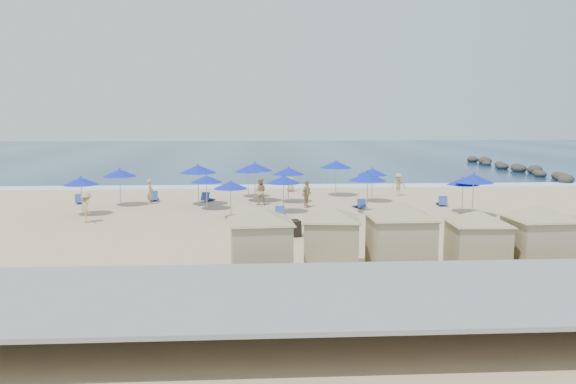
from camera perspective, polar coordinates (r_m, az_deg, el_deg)
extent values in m
plane|color=tan|center=(30.12, 2.20, -3.29)|extent=(160.00, 160.00, 0.00)
cube|color=#0D254A|center=(84.65, -1.41, 3.97)|extent=(160.00, 80.00, 0.06)
cube|color=white|center=(45.37, 0.31, 0.56)|extent=(160.00, 2.50, 0.08)
cube|color=gray|center=(17.48, 6.39, -9.78)|extent=(160.00, 2.20, 1.10)
cube|color=gray|center=(14.49, 8.47, -11.04)|extent=(160.00, 4.00, 0.12)
ellipsoid|color=#282421|center=(53.24, 26.40, 1.17)|extent=(1.32, 1.32, 0.86)
ellipsoid|color=#282421|center=(54.77, 26.06, 1.33)|extent=(1.24, 1.24, 0.81)
ellipsoid|color=#282421|center=(56.31, 25.74, 1.49)|extent=(1.16, 1.16, 0.75)
ellipsoid|color=#282421|center=(57.23, 24.28, 1.64)|extent=(1.08, 1.08, 0.70)
ellipsoid|color=#282421|center=(58.77, 24.02, 1.78)|extent=(1.00, 1.00, 0.65)
ellipsoid|color=#282421|center=(60.31, 23.78, 2.06)|extent=(1.48, 1.48, 0.96)
ellipsoid|color=#282421|center=(61.27, 22.45, 2.19)|extent=(1.40, 1.40, 0.91)
ellipsoid|color=#282421|center=(62.83, 22.25, 2.31)|extent=(1.32, 1.32, 0.86)
ellipsoid|color=#282421|center=(63.83, 20.99, 2.44)|extent=(1.24, 1.24, 0.81)
ellipsoid|color=#282421|center=(65.39, 20.83, 2.54)|extent=(1.16, 1.16, 0.75)
ellipsoid|color=#282421|center=(66.95, 20.69, 2.64)|extent=(1.08, 1.08, 0.70)
ellipsoid|color=#282421|center=(67.99, 19.53, 2.75)|extent=(1.00, 1.00, 0.65)
ellipsoid|color=#282421|center=(69.54, 19.42, 2.97)|extent=(1.48, 1.48, 0.96)
ellipsoid|color=#282421|center=(71.11, 19.31, 3.06)|extent=(1.40, 1.40, 0.91)
ellipsoid|color=#282421|center=(72.18, 18.24, 3.15)|extent=(1.32, 1.32, 0.86)
cube|color=black|center=(27.11, 0.38, -3.71)|extent=(0.93, 0.93, 0.77)
cube|color=tan|center=(20.11, -2.78, -5.94)|extent=(2.21, 2.21, 2.07)
cube|color=tan|center=(19.89, -2.80, -3.05)|extent=(2.32, 2.32, 0.08)
pyramid|color=tan|center=(19.80, -2.81, -1.58)|extent=(4.52, 4.52, 0.52)
cube|color=tan|center=(21.16, 4.33, -5.40)|extent=(2.16, 2.16, 1.97)
cube|color=tan|center=(20.95, 4.36, -2.78)|extent=(2.27, 2.27, 0.08)
pyramid|color=tan|center=(20.87, 4.37, -1.46)|extent=(4.29, 4.29, 0.49)
cube|color=tan|center=(21.02, 11.31, -5.37)|extent=(2.17, 2.17, 2.14)
cube|color=tan|center=(20.80, 11.39, -2.50)|extent=(2.27, 2.27, 0.09)
pyramid|color=tan|center=(20.71, 11.43, -1.04)|extent=(4.70, 4.70, 0.54)
cube|color=tan|center=(21.75, 18.65, -5.50)|extent=(2.00, 2.00, 1.91)
cube|color=tan|center=(21.56, 18.76, -3.02)|extent=(2.10, 2.10, 0.08)
pyramid|color=tan|center=(21.48, 18.82, -1.77)|extent=(4.19, 4.19, 0.48)
cube|color=tan|center=(22.65, 24.12, -5.06)|extent=(2.15, 2.15, 2.07)
cube|color=tan|center=(22.46, 24.26, -2.48)|extent=(2.26, 2.26, 0.08)
pyramid|color=tan|center=(22.38, 24.34, -1.18)|extent=(4.53, 4.53, 0.52)
cylinder|color=#A5A8AD|center=(37.49, -16.68, 0.12)|extent=(0.05, 0.05, 1.96)
cone|color=#1020B7|center=(37.36, -16.75, 1.89)|extent=(2.17, 2.17, 0.47)
sphere|color=#1020B7|center=(37.33, -16.76, 2.32)|extent=(0.08, 0.08, 0.08)
cylinder|color=#A5A8AD|center=(34.66, -20.21, -0.75)|extent=(0.05, 0.05, 1.85)
cone|color=#1020B7|center=(34.52, -20.30, 1.05)|extent=(2.04, 2.04, 0.44)
sphere|color=#1020B7|center=(34.50, -20.32, 1.49)|extent=(0.08, 0.08, 0.08)
cylinder|color=#A5A8AD|center=(36.54, -9.09, 0.32)|extent=(0.06, 0.06, 2.17)
cone|color=#1020B7|center=(36.39, -9.14, 2.32)|extent=(2.40, 2.40, 0.51)
sphere|color=#1020B7|center=(36.36, -9.15, 2.82)|extent=(0.09, 0.09, 0.09)
cylinder|color=#A5A8AD|center=(31.65, -5.85, -1.16)|extent=(0.05, 0.05, 1.76)
cone|color=#1020B7|center=(31.50, -5.87, 0.71)|extent=(1.95, 1.95, 0.42)
sphere|color=#1020B7|center=(31.47, -5.88, 1.17)|extent=(0.07, 0.07, 0.07)
cylinder|color=#A5A8AD|center=(39.85, -4.07, 0.79)|extent=(0.05, 0.05, 1.85)
cone|color=#1020B7|center=(39.73, -4.09, 2.36)|extent=(2.04, 2.04, 0.44)
sphere|color=#1020B7|center=(39.70, -4.09, 2.75)|extent=(0.08, 0.08, 0.08)
cylinder|color=#A5A8AD|center=(34.85, -8.26, -0.37)|extent=(0.05, 0.05, 1.75)
cone|color=#1020B7|center=(34.72, -8.29, 1.32)|extent=(1.94, 1.94, 0.41)
sphere|color=#1020B7|center=(34.69, -8.30, 1.74)|extent=(0.07, 0.07, 0.07)
cylinder|color=#A5A8AD|center=(33.36, -0.45, -0.58)|extent=(0.05, 0.05, 1.84)
cone|color=#1020B7|center=(33.21, -0.45, 1.27)|extent=(2.03, 2.03, 0.44)
sphere|color=#1020B7|center=(33.18, -0.45, 1.73)|extent=(0.08, 0.08, 0.08)
cylinder|color=#A5A8AD|center=(37.21, 0.04, 0.38)|extent=(0.05, 0.05, 1.94)
cone|color=#1020B7|center=(37.08, 0.04, 2.15)|extent=(2.15, 2.15, 0.46)
sphere|color=#1020B7|center=(37.05, 0.04, 2.58)|extent=(0.08, 0.08, 0.08)
cylinder|color=#A5A8AD|center=(33.37, 8.05, -0.49)|extent=(0.05, 0.05, 2.03)
cone|color=#1020B7|center=(33.22, 8.09, 1.57)|extent=(2.25, 2.25, 0.48)
sphere|color=#1020B7|center=(33.19, 8.10, 2.07)|extent=(0.09, 0.09, 0.09)
cylinder|color=#A5A8AD|center=(40.38, 4.87, 1.06)|extent=(0.06, 0.06, 2.10)
cone|color=#1020B7|center=(40.25, 4.90, 2.81)|extent=(2.32, 2.32, 0.50)
sphere|color=#1020B7|center=(40.23, 4.90, 3.24)|extent=(0.09, 0.09, 0.09)
cylinder|color=#A5A8AD|center=(37.92, 8.52, 0.38)|extent=(0.05, 0.05, 1.87)
cone|color=#1020B7|center=(37.80, 8.55, 2.04)|extent=(2.06, 2.06, 0.44)
sphere|color=#1020B7|center=(37.77, 8.56, 2.45)|extent=(0.08, 0.08, 0.08)
cylinder|color=#A5A8AD|center=(33.79, 18.26, -0.70)|extent=(0.05, 0.05, 2.04)
cone|color=#1020B7|center=(33.64, 18.35, 1.34)|extent=(2.26, 2.26, 0.48)
sphere|color=#1020B7|center=(33.61, 18.37, 1.84)|extent=(0.09, 0.09, 0.09)
cylinder|color=#A5A8AD|center=(37.63, -3.38, 0.62)|extent=(0.06, 0.06, 2.16)
cone|color=#1020B7|center=(37.49, -3.40, 2.56)|extent=(2.39, 2.39, 0.51)
sphere|color=#1020B7|center=(37.47, -3.40, 3.04)|extent=(0.09, 0.09, 0.09)
cylinder|color=#A5A8AD|center=(34.92, 17.30, -0.64)|extent=(0.05, 0.05, 1.75)
cone|color=#1020B7|center=(34.78, 17.37, 1.04)|extent=(1.93, 1.93, 0.41)
sphere|color=#1020B7|center=(34.76, 17.39, 1.46)|extent=(0.07, 0.07, 0.07)
cube|color=#294497|center=(39.63, -20.36, -0.84)|extent=(0.79, 1.27, 0.33)
cube|color=#294497|center=(39.11, -20.44, -0.60)|extent=(0.61, 0.43, 0.57)
cube|color=#294497|center=(39.30, -13.48, -0.61)|extent=(0.76, 1.34, 0.35)
cube|color=#294497|center=(38.74, -13.53, -0.35)|extent=(0.64, 0.42, 0.62)
cube|color=#294497|center=(38.43, -8.09, -0.68)|extent=(0.91, 1.28, 0.32)
cube|color=#294497|center=(37.96, -8.40, -0.44)|extent=(0.62, 0.49, 0.57)
cube|color=#294497|center=(32.47, -0.79, -2.19)|extent=(0.65, 1.20, 0.32)
cube|color=#294497|center=(31.95, -0.84, -1.93)|extent=(0.57, 0.36, 0.56)
cube|color=#294497|center=(35.54, 7.20, -1.38)|extent=(0.73, 1.19, 0.30)
cube|color=#294497|center=(35.08, 7.49, -1.14)|extent=(0.57, 0.40, 0.54)
cube|color=#294497|center=(37.57, 15.32, -1.08)|extent=(0.72, 1.25, 0.32)
cube|color=#294497|center=(37.06, 15.47, -0.84)|extent=(0.60, 0.40, 0.57)
imported|color=tan|center=(37.76, -13.83, 0.02)|extent=(0.41, 0.60, 1.63)
imported|color=tan|center=(36.35, -2.86, 0.06)|extent=(0.93, 0.76, 1.77)
imported|color=tan|center=(35.33, 1.89, -0.18)|extent=(0.93, 1.09, 1.75)
imported|color=tan|center=(41.11, 11.17, 0.75)|extent=(1.15, 0.76, 1.65)
imported|color=tan|center=(42.69, 0.29, 1.10)|extent=(0.92, 0.82, 1.58)
imported|color=tan|center=(32.33, -19.77, -1.50)|extent=(1.03, 1.23, 1.65)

